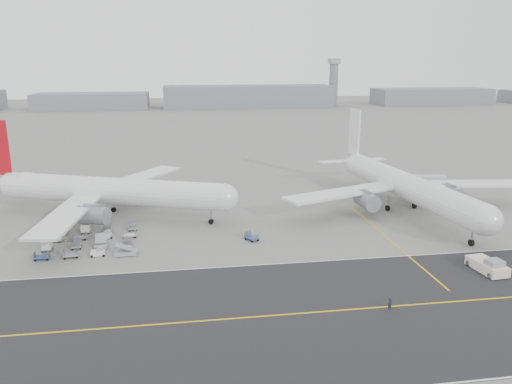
{
  "coord_description": "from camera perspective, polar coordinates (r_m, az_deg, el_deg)",
  "views": [
    {
      "loc": [
        -5.74,
        -72.76,
        30.74
      ],
      "look_at": [
        7.28,
        12.0,
        7.87
      ],
      "focal_mm": 35.0,
      "sensor_mm": 36.0,
      "label": 1
    }
  ],
  "objects": [
    {
      "name": "horizon_buildings",
      "position": [
        336.08,
        -2.63,
        9.67
      ],
      "size": [
        520.0,
        28.0,
        28.0
      ],
      "primitive_type": null,
      "color": "gray",
      "rests_on": "ground"
    },
    {
      "name": "airliner_a",
      "position": [
        103.66,
        -16.82,
        0.16
      ],
      "size": [
        52.29,
        51.31,
        18.91
      ],
      "rotation": [
        0.0,
        0.0,
        1.2
      ],
      "color": "white",
      "rests_on": "ground"
    },
    {
      "name": "ground",
      "position": [
        79.19,
        -3.93,
        -7.94
      ],
      "size": [
        700.0,
        700.0,
        0.0
      ],
      "primitive_type": "plane",
      "color": "gray",
      "rests_on": "ground"
    },
    {
      "name": "airliner_b",
      "position": [
        108.25,
        16.52,
        0.8
      ],
      "size": [
        53.85,
        54.72,
        18.91
      ],
      "rotation": [
        0.0,
        0.0,
        0.12
      ],
      "color": "white",
      "rests_on": "ground"
    },
    {
      "name": "jet_bridge",
      "position": [
        117.84,
        17.63,
        1.08
      ],
      "size": [
        15.18,
        5.48,
        5.66
      ],
      "rotation": [
        0.0,
        0.0,
        -0.19
      ],
      "color": "gray",
      "rests_on": "ground"
    },
    {
      "name": "ground_crew_a",
      "position": [
        66.82,
        15.06,
        -12.24
      ],
      "size": [
        0.66,
        0.51,
        1.6
      ],
      "primitive_type": "imported",
      "rotation": [
        0.0,
        0.0,
        0.24
      ],
      "color": "black",
      "rests_on": "ground"
    },
    {
      "name": "control_tower",
      "position": [
        354.22,
        8.86,
        12.42
      ],
      "size": [
        7.0,
        7.0,
        31.25
      ],
      "color": "gray",
      "rests_on": "ground"
    },
    {
      "name": "pushback_tug",
      "position": [
        82.64,
        24.99,
        -7.65
      ],
      "size": [
        3.66,
        8.42,
        2.38
      ],
      "rotation": [
        0.0,
        0.0,
        0.1
      ],
      "color": "silver",
      "rests_on": "ground"
    },
    {
      "name": "taxiway",
      "position": [
        63.72,
        2.15,
        -13.91
      ],
      "size": [
        220.0,
        59.0,
        0.03
      ],
      "color": "#27272A",
      "rests_on": "ground"
    },
    {
      "name": "gse_cluster",
      "position": [
        91.01,
        -18.29,
        -5.6
      ],
      "size": [
        22.03,
        21.38,
        1.8
      ],
      "primitive_type": null,
      "rotation": [
        0.0,
        0.0,
        0.09
      ],
      "color": "#A2A2A7",
      "rests_on": "ground"
    },
    {
      "name": "stray_dolly",
      "position": [
        87.86,
        -0.49,
        -5.55
      ],
      "size": [
        2.56,
        2.88,
        1.51
      ],
      "primitive_type": null,
      "rotation": [
        0.0,
        0.0,
        0.55
      ],
      "color": "silver",
      "rests_on": "ground"
    }
  ]
}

